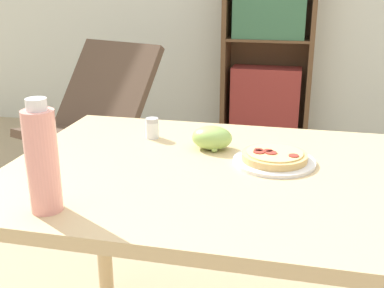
% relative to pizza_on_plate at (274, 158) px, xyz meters
% --- Properties ---
extents(dining_table, '(1.15, 0.86, 0.77)m').
position_rel_pizza_on_plate_xyz_m(dining_table, '(-0.16, -0.08, -0.12)').
color(dining_table, '#D1B27F').
rests_on(dining_table, ground_plane).
extents(pizza_on_plate, '(0.23, 0.23, 0.04)m').
position_rel_pizza_on_plate_xyz_m(pizza_on_plate, '(0.00, 0.00, 0.00)').
color(pizza_on_plate, white).
rests_on(pizza_on_plate, dining_table).
extents(grape_bunch, '(0.12, 0.10, 0.07)m').
position_rel_pizza_on_plate_xyz_m(grape_bunch, '(-0.20, 0.08, 0.02)').
color(grape_bunch, '#93BC5B').
rests_on(grape_bunch, dining_table).
extents(drink_bottle, '(0.07, 0.07, 0.26)m').
position_rel_pizza_on_plate_xyz_m(drink_bottle, '(-0.48, -0.41, 0.11)').
color(drink_bottle, pink).
rests_on(drink_bottle, dining_table).
extents(salt_shaker, '(0.04, 0.04, 0.07)m').
position_rel_pizza_on_plate_xyz_m(salt_shaker, '(-0.40, 0.14, 0.02)').
color(salt_shaker, white).
rests_on(salt_shaker, dining_table).
extents(lounge_chair_near, '(0.81, 0.92, 0.88)m').
position_rel_pizza_on_plate_xyz_m(lounge_chair_near, '(-1.20, 1.35, -0.50)').
color(lounge_chair_near, black).
rests_on(lounge_chair_near, ground_plane).
extents(bookshelf, '(0.69, 0.31, 1.64)m').
position_rel_pizza_on_plate_xyz_m(bookshelf, '(-0.21, 2.51, -0.03)').
color(bookshelf, brown).
rests_on(bookshelf, ground_plane).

